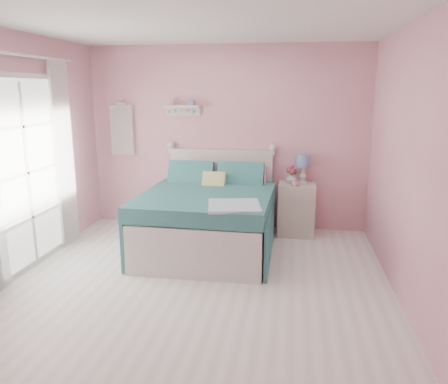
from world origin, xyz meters
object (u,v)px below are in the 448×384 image
(bed, at_px, (209,218))
(nightstand, at_px, (296,209))
(vase, at_px, (291,178))
(table_lamp, at_px, (303,163))
(teacup, at_px, (295,183))

(bed, relative_size, nightstand, 2.78)
(vase, bearing_deg, nightstand, -21.83)
(nightstand, xyz_separation_m, vase, (-0.08, 0.03, 0.44))
(bed, xyz_separation_m, nightstand, (1.10, 0.73, -0.04))
(table_lamp, relative_size, vase, 2.54)
(nightstand, distance_m, vase, 0.44)
(table_lamp, distance_m, teacup, 0.37)
(vase, height_order, teacup, vase)
(teacup, bearing_deg, nightstand, 79.38)
(bed, relative_size, vase, 12.88)
(nightstand, bearing_deg, vase, 158.17)
(bed, xyz_separation_m, table_lamp, (1.17, 0.85, 0.60))
(bed, bearing_deg, teacup, 30.55)
(vase, relative_size, teacup, 1.69)
(table_lamp, height_order, vase, table_lamp)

